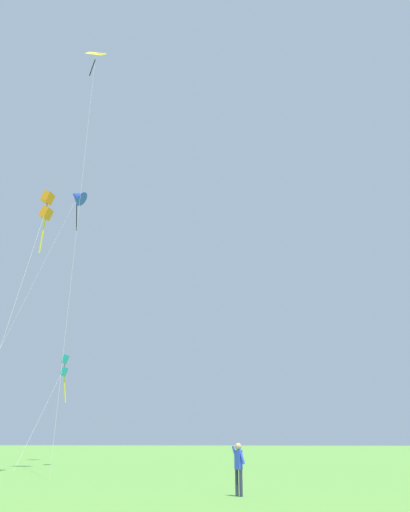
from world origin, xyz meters
name	(u,v)px	position (x,y,z in m)	size (l,w,h in m)	color
kite_orange_box	(47,207)	(-16.50, 27.80, 15.94)	(1.05, 7.67, 17.04)	orange
kite_teal_box	(65,367)	(-18.48, 38.09, 7.16)	(0.93, 8.33, 8.10)	teal
kite_blue_delta	(77,197)	(-20.98, 43.88, 24.57)	(3.85, 12.66, 25.58)	blue
kite_yellow_diamond	(93,72)	(-14.70, 29.29, 27.44)	(2.64, 6.84, 29.89)	yellow
person_in_red_shirt	(239,464)	(-3.79, 17.32, 1.01)	(0.49, 0.38, 1.68)	#2D3351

